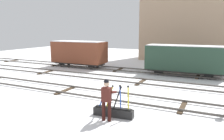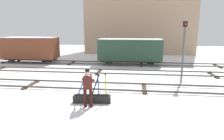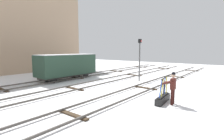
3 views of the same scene
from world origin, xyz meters
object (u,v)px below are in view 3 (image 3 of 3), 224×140
object	(u,v)px
signal_post	(140,56)
freight_car_mid_siding	(67,65)
rail_worker	(172,86)
switch_lever_frame	(163,98)

from	to	relation	value
signal_post	freight_car_mid_siding	bearing A→B (deg)	120.42
rail_worker	freight_car_mid_siding	size ratio (longest dim) A/B	0.30
freight_car_mid_siding	rail_worker	bearing A→B (deg)	-97.50
signal_post	freight_car_mid_siding	world-z (taller)	signal_post
rail_worker	freight_car_mid_siding	bearing A→B (deg)	76.85
rail_worker	freight_car_mid_siding	xyz separation A→B (m)	(1.49, 11.01, 0.43)
switch_lever_frame	rail_worker	distance (m)	0.93
switch_lever_frame	rail_worker	world-z (taller)	rail_worker
signal_post	switch_lever_frame	bearing A→B (deg)	-139.31
signal_post	rail_worker	bearing A→B (deg)	-136.35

